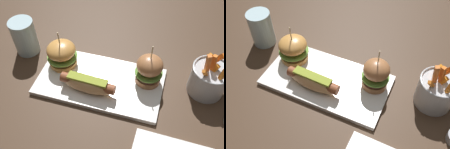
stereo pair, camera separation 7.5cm
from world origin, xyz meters
TOP-DOWN VIEW (x-y plane):
  - ground_plane at (0.00, 0.00)m, footprint 3.00×3.00m
  - platter_main at (0.00, 0.00)m, footprint 0.38×0.20m
  - hot_dog at (-0.02, -0.04)m, footprint 0.17×0.05m
  - slider_left at (-0.14, 0.04)m, footprint 0.10×0.10m
  - slider_right at (0.14, 0.04)m, footprint 0.08×0.08m
  - fries_bucket at (0.31, 0.06)m, footprint 0.11×0.11m
  - water_glass at (-0.28, 0.07)m, footprint 0.08×0.08m

SIDE VIEW (x-z plane):
  - ground_plane at x=0.00m, z-range 0.00..0.00m
  - platter_main at x=0.00m, z-range 0.00..0.01m
  - hot_dog at x=-0.02m, z-range 0.02..0.07m
  - fries_bucket at x=0.31m, z-range -0.02..0.12m
  - slider_left at x=-0.14m, z-range -0.01..0.12m
  - water_glass at x=-0.28m, z-range 0.00..0.12m
  - slider_right at x=0.14m, z-range -0.01..0.13m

